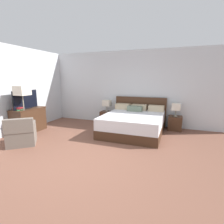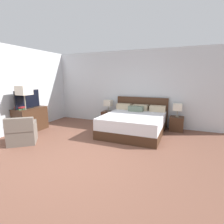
{
  "view_description": "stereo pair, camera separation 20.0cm",
  "coord_description": "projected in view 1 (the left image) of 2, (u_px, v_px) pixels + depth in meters",
  "views": [
    {
      "loc": [
        1.78,
        -2.92,
        1.76
      ],
      "look_at": [
        -0.05,
        1.95,
        0.75
      ],
      "focal_mm": 28.0,
      "sensor_mm": 36.0,
      "label": 1
    },
    {
      "loc": [
        1.97,
        -2.84,
        1.76
      ],
      "look_at": [
        -0.05,
        1.95,
        0.75
      ],
      "focal_mm": 28.0,
      "sensor_mm": 36.0,
      "label": 2
    }
  ],
  "objects": [
    {
      "name": "floor_lamp",
      "position": [
        22.0,
        93.0,
        5.23
      ],
      "size": [
        0.37,
        0.37,
        1.54
      ],
      "color": "gray",
      "rests_on": "ground"
    },
    {
      "name": "table_lamp_right",
      "position": [
        176.0,
        107.0,
        5.88
      ],
      "size": [
        0.28,
        0.28,
        0.44
      ],
      "color": "gray",
      "rests_on": "nightstand_right"
    },
    {
      "name": "dresser",
      "position": [
        29.0,
        120.0,
        5.77
      ],
      "size": [
        0.55,
        1.09,
        0.79
      ],
      "color": "#422819",
      "rests_on": "ground"
    },
    {
      "name": "book_blue_cover",
      "position": [
        17.0,
        109.0,
        5.36
      ],
      "size": [
        0.26,
        0.2,
        0.03
      ],
      "primitive_type": "cube",
      "rotation": [
        0.0,
        0.0,
        0.2
      ],
      "color": "#B7282D",
      "rests_on": "book_red_cover"
    },
    {
      "name": "table_lamp_left",
      "position": [
        107.0,
        103.0,
        6.75
      ],
      "size": [
        0.28,
        0.28,
        0.44
      ],
      "color": "gray",
      "rests_on": "nightstand_left"
    },
    {
      "name": "book_small_top",
      "position": [
        18.0,
        108.0,
        5.35
      ],
      "size": [
        0.28,
        0.22,
        0.03
      ],
      "primitive_type": "cube",
      "rotation": [
        0.0,
        0.0,
        0.23
      ],
      "color": "#B7282D",
      "rests_on": "book_blue_cover"
    },
    {
      "name": "nightstand_left",
      "position": [
        107.0,
        117.0,
        6.86
      ],
      "size": [
        0.45,
        0.42,
        0.48
      ],
      "color": "#422819",
      "rests_on": "ground"
    },
    {
      "name": "tv",
      "position": [
        25.0,
        100.0,
        5.59
      ],
      "size": [
        0.18,
        0.95,
        0.59
      ],
      "color": "black",
      "rests_on": "dresser"
    },
    {
      "name": "bed",
      "position": [
        134.0,
        123.0,
        5.69
      ],
      "size": [
        1.89,
        2.12,
        1.07
      ],
      "color": "#422819",
      "rests_on": "ground"
    },
    {
      "name": "nightstand_right",
      "position": [
        175.0,
        123.0,
        5.98
      ],
      "size": [
        0.45,
        0.42,
        0.48
      ],
      "color": "#422819",
      "rests_on": "ground"
    },
    {
      "name": "book_red_cover",
      "position": [
        18.0,
        110.0,
        5.36
      ],
      "size": [
        0.23,
        0.2,
        0.04
      ],
      "primitive_type": "cube",
      "rotation": [
        0.0,
        0.0,
        -0.15
      ],
      "color": "#2D7042",
      "rests_on": "dresser"
    },
    {
      "name": "wall_back",
      "position": [
        128.0,
        88.0,
        6.65
      ],
      "size": [
        7.36,
        0.06,
        2.77
      ],
      "primitive_type": "cube",
      "color": "silver",
      "rests_on": "ground"
    },
    {
      "name": "ground_plane",
      "position": [
        81.0,
        164.0,
        3.63
      ],
      "size": [
        10.64,
        10.64,
        0.0
      ],
      "primitive_type": "plane",
      "color": "brown"
    },
    {
      "name": "armchair_by_window",
      "position": [
        21.0,
        134.0,
        4.67
      ],
      "size": [
        0.96,
        0.96,
        0.76
      ],
      "color": "#70665B",
      "rests_on": "ground"
    },
    {
      "name": "wall_left",
      "position": [
        21.0,
        90.0,
        5.8
      ],
      "size": [
        0.06,
        5.35,
        2.77
      ],
      "primitive_type": "cube",
      "color": "silver",
      "rests_on": "ground"
    }
  ]
}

